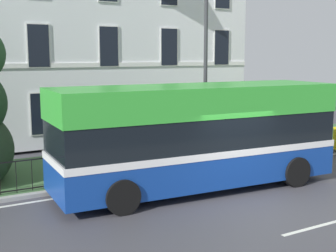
{
  "coord_description": "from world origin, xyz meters",
  "views": [
    {
      "loc": [
        -8.48,
        -9.25,
        4.16
      ],
      "look_at": [
        -0.06,
        5.06,
        1.6
      ],
      "focal_mm": 49.43,
      "sensor_mm": 36.0,
      "label": 1
    }
  ],
  "objects_px": {
    "georgian_townhouse": "(69,21)",
    "street_lamp_post": "(206,63)",
    "single_decker_bus": "(197,135)",
    "litter_bin": "(162,151)"
  },
  "relations": [
    {
      "from": "street_lamp_post",
      "to": "georgian_townhouse",
      "type": "bearing_deg",
      "value": 97.97
    },
    {
      "from": "georgian_townhouse",
      "to": "litter_bin",
      "type": "relative_size",
      "value": 13.92
    },
    {
      "from": "street_lamp_post",
      "to": "litter_bin",
      "type": "xyz_separation_m",
      "value": [
        -1.69,
        0.26,
        -3.15
      ]
    },
    {
      "from": "litter_bin",
      "to": "georgian_townhouse",
      "type": "bearing_deg",
      "value": 89.06
    },
    {
      "from": "single_decker_bus",
      "to": "litter_bin",
      "type": "bearing_deg",
      "value": 87.91
    },
    {
      "from": "single_decker_bus",
      "to": "street_lamp_post",
      "type": "height_order",
      "value": "street_lamp_post"
    },
    {
      "from": "street_lamp_post",
      "to": "single_decker_bus",
      "type": "bearing_deg",
      "value": -129.35
    },
    {
      "from": "georgian_townhouse",
      "to": "street_lamp_post",
      "type": "xyz_separation_m",
      "value": [
        1.52,
        -10.83,
        -2.13
      ]
    },
    {
      "from": "georgian_townhouse",
      "to": "single_decker_bus",
      "type": "distance_m",
      "value": 13.91
    },
    {
      "from": "litter_bin",
      "to": "single_decker_bus",
      "type": "bearing_deg",
      "value": -95.94
    }
  ]
}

